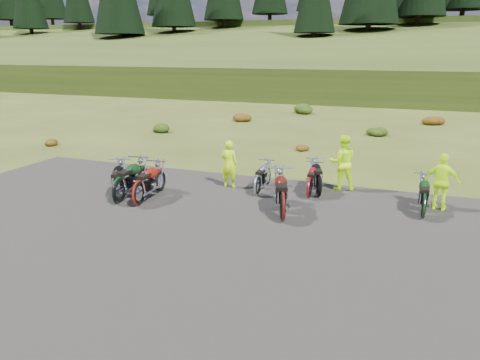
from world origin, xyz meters
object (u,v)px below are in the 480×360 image
at_px(motorcycle_0, 116,204).
at_px(motorcycle_7, 422,219).
at_px(person_middle, 229,165).
at_px(motorcycle_3, 257,196).

relative_size(motorcycle_0, motorcycle_7, 1.09).
xyz_separation_m(motorcycle_0, motorcycle_7, (8.74, 1.94, 0.00)).
relative_size(motorcycle_0, person_middle, 1.35).
bearing_deg(motorcycle_3, person_middle, 64.49).
xyz_separation_m(motorcycle_3, motorcycle_7, (4.99, -0.40, 0.00)).
bearing_deg(person_middle, motorcycle_3, 155.09).
relative_size(motorcycle_3, motorcycle_7, 0.93).
xyz_separation_m(motorcycle_7, person_middle, (-6.18, 0.90, 0.81)).
distance_m(motorcycle_7, person_middle, 6.29).
distance_m(motorcycle_3, person_middle, 1.52).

